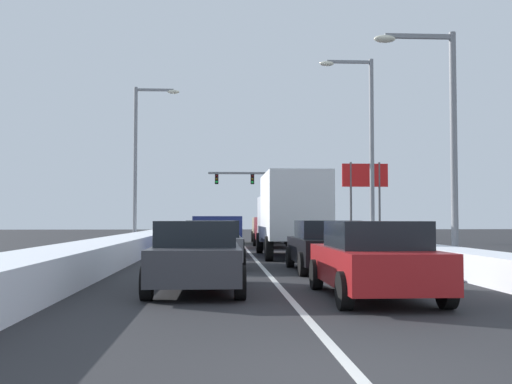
{
  "coord_description": "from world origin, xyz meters",
  "views": [
    {
      "loc": [
        -1.36,
        -5.97,
        1.54
      ],
      "look_at": [
        0.95,
        33.69,
        3.31
      ],
      "focal_mm": 43.28,
      "sensor_mm": 36.0,
      "label": 1
    }
  ],
  "objects_px": {
    "sedan_red_right_lane_nearest": "(374,259)",
    "sedan_black_right_lane_second": "(326,246)",
    "sedan_gray_center_lane_second": "(213,243)",
    "traffic_light_gantry": "(261,188)",
    "box_truck_right_lane_third": "(291,211)",
    "roadside_sign_right": "(365,184)",
    "suv_maroon_right_lane_fourth": "(274,229)",
    "street_lamp_left_mid": "(141,152)",
    "suv_tan_right_lane_fifth": "(269,227)",
    "street_lamp_right_near": "(442,125)",
    "sedan_white_center_lane_fourth": "(214,234)",
    "suv_green_center_lane_fifth": "(215,228)",
    "sedan_charcoal_center_lane_nearest": "(197,255)",
    "street_lamp_right_mid": "(365,138)",
    "suv_navy_center_lane_third": "(218,232)"
  },
  "relations": [
    {
      "from": "sedan_red_right_lane_nearest",
      "to": "box_truck_right_lane_third",
      "type": "xyz_separation_m",
      "value": [
        -0.08,
        13.26,
        1.14
      ]
    },
    {
      "from": "street_lamp_left_mid",
      "to": "suv_tan_right_lane_fifth",
      "type": "bearing_deg",
      "value": 27.47
    },
    {
      "from": "sedan_black_right_lane_second",
      "to": "street_lamp_right_near",
      "type": "relative_size",
      "value": 0.6
    },
    {
      "from": "suv_tan_right_lane_fifth",
      "to": "street_lamp_right_near",
      "type": "distance_m",
      "value": 21.83
    },
    {
      "from": "sedan_red_right_lane_nearest",
      "to": "street_lamp_right_near",
      "type": "bearing_deg",
      "value": 60.62
    },
    {
      "from": "box_truck_right_lane_third",
      "to": "traffic_light_gantry",
      "type": "relative_size",
      "value": 0.95
    },
    {
      "from": "sedan_red_right_lane_nearest",
      "to": "box_truck_right_lane_third",
      "type": "distance_m",
      "value": 13.31
    },
    {
      "from": "suv_tan_right_lane_fifth",
      "to": "street_lamp_left_mid",
      "type": "relative_size",
      "value": 0.53
    },
    {
      "from": "sedan_black_right_lane_second",
      "to": "traffic_light_gantry",
      "type": "bearing_deg",
      "value": 88.88
    },
    {
      "from": "sedan_black_right_lane_second",
      "to": "street_lamp_right_near",
      "type": "xyz_separation_m",
      "value": [
        3.9,
        0.94,
        3.79
      ]
    },
    {
      "from": "sedan_charcoal_center_lane_nearest",
      "to": "street_lamp_right_near",
      "type": "bearing_deg",
      "value": 37.14
    },
    {
      "from": "sedan_black_right_lane_second",
      "to": "box_truck_right_lane_third",
      "type": "height_order",
      "value": "box_truck_right_lane_third"
    },
    {
      "from": "suv_navy_center_lane_third",
      "to": "street_lamp_left_mid",
      "type": "xyz_separation_m",
      "value": [
        -4.53,
        9.7,
        4.47
      ]
    },
    {
      "from": "suv_green_center_lane_fifth",
      "to": "street_lamp_left_mid",
      "type": "height_order",
      "value": "street_lamp_left_mid"
    },
    {
      "from": "sedan_white_center_lane_fourth",
      "to": "street_lamp_left_mid",
      "type": "xyz_separation_m",
      "value": [
        -4.29,
        3.1,
        4.72
      ]
    },
    {
      "from": "traffic_light_gantry",
      "to": "street_lamp_right_mid",
      "type": "height_order",
      "value": "street_lamp_right_mid"
    },
    {
      "from": "street_lamp_right_mid",
      "to": "sedan_black_right_lane_second",
      "type": "bearing_deg",
      "value": -108.99
    },
    {
      "from": "sedan_charcoal_center_lane_nearest",
      "to": "sedan_gray_center_lane_second",
      "type": "height_order",
      "value": "same"
    },
    {
      "from": "sedan_white_center_lane_fourth",
      "to": "street_lamp_right_mid",
      "type": "bearing_deg",
      "value": -25.24
    },
    {
      "from": "sedan_black_right_lane_second",
      "to": "suv_navy_center_lane_third",
      "type": "height_order",
      "value": "suv_navy_center_lane_third"
    },
    {
      "from": "street_lamp_right_mid",
      "to": "sedan_white_center_lane_fourth",
      "type": "bearing_deg",
      "value": 154.76
    },
    {
      "from": "box_truck_right_lane_third",
      "to": "sedan_red_right_lane_nearest",
      "type": "bearing_deg",
      "value": -89.65
    },
    {
      "from": "sedan_red_right_lane_nearest",
      "to": "street_lamp_left_mid",
      "type": "bearing_deg",
      "value": 107.5
    },
    {
      "from": "sedan_red_right_lane_nearest",
      "to": "suv_maroon_right_lane_fourth",
      "type": "bearing_deg",
      "value": 90.09
    },
    {
      "from": "sedan_red_right_lane_nearest",
      "to": "sedan_white_center_lane_fourth",
      "type": "relative_size",
      "value": 1.0
    },
    {
      "from": "sedan_red_right_lane_nearest",
      "to": "sedan_black_right_lane_second",
      "type": "xyz_separation_m",
      "value": [
        0.13,
        6.21,
        0.0
      ]
    },
    {
      "from": "street_lamp_left_mid",
      "to": "roadside_sign_right",
      "type": "bearing_deg",
      "value": 21.57
    },
    {
      "from": "sedan_red_right_lane_nearest",
      "to": "suv_maroon_right_lane_fourth",
      "type": "height_order",
      "value": "suv_maroon_right_lane_fourth"
    },
    {
      "from": "sedan_gray_center_lane_second",
      "to": "suv_green_center_lane_fifth",
      "type": "distance_m",
      "value": 19.34
    },
    {
      "from": "roadside_sign_right",
      "to": "street_lamp_right_mid",
      "type": "bearing_deg",
      "value": -103.26
    },
    {
      "from": "box_truck_right_lane_third",
      "to": "sedan_white_center_lane_fourth",
      "type": "relative_size",
      "value": 1.6
    },
    {
      "from": "traffic_light_gantry",
      "to": "street_lamp_left_mid",
      "type": "relative_size",
      "value": 0.81
    },
    {
      "from": "suv_green_center_lane_fifth",
      "to": "street_lamp_right_near",
      "type": "xyz_separation_m",
      "value": [
        7.33,
        -20.36,
        3.54
      ]
    },
    {
      "from": "sedan_black_right_lane_second",
      "to": "suv_green_center_lane_fifth",
      "type": "xyz_separation_m",
      "value": [
        -3.44,
        21.3,
        0.25
      ]
    },
    {
      "from": "box_truck_right_lane_third",
      "to": "roadside_sign_right",
      "type": "xyz_separation_m",
      "value": [
        7.07,
        16.8,
        2.12
      ]
    },
    {
      "from": "suv_maroon_right_lane_fourth",
      "to": "street_lamp_left_mid",
      "type": "bearing_deg",
      "value": 162.86
    },
    {
      "from": "sedan_gray_center_lane_second",
      "to": "traffic_light_gantry",
      "type": "height_order",
      "value": "traffic_light_gantry"
    },
    {
      "from": "sedan_red_right_lane_nearest",
      "to": "suv_maroon_right_lane_fourth",
      "type": "distance_m",
      "value": 21.92
    },
    {
      "from": "box_truck_right_lane_third",
      "to": "street_lamp_left_mid",
      "type": "distance_m",
      "value": 13.83
    },
    {
      "from": "suv_tan_right_lane_fifth",
      "to": "street_lamp_right_near",
      "type": "height_order",
      "value": "street_lamp_right_near"
    },
    {
      "from": "sedan_gray_center_lane_second",
      "to": "street_lamp_right_near",
      "type": "xyz_separation_m",
      "value": [
        7.27,
        -1.02,
        3.79
      ]
    },
    {
      "from": "sedan_white_center_lane_fourth",
      "to": "street_lamp_right_near",
      "type": "height_order",
      "value": "street_lamp_right_near"
    },
    {
      "from": "sedan_black_right_lane_second",
      "to": "street_lamp_left_mid",
      "type": "relative_size",
      "value": 0.48
    },
    {
      "from": "sedan_gray_center_lane_second",
      "to": "traffic_light_gantry",
      "type": "bearing_deg",
      "value": 83.82
    },
    {
      "from": "suv_maroon_right_lane_fourth",
      "to": "roadside_sign_right",
      "type": "xyz_separation_m",
      "value": [
        7.02,
        8.14,
        3.0
      ]
    },
    {
      "from": "street_lamp_right_near",
      "to": "suv_tan_right_lane_fifth",
      "type": "bearing_deg",
      "value": 100.26
    },
    {
      "from": "suv_green_center_lane_fifth",
      "to": "sedan_charcoal_center_lane_nearest",
      "type": "bearing_deg",
      "value": -90.45
    },
    {
      "from": "suv_maroon_right_lane_fourth",
      "to": "street_lamp_right_mid",
      "type": "relative_size",
      "value": 0.52
    },
    {
      "from": "suv_tan_right_lane_fifth",
      "to": "sedan_gray_center_lane_second",
      "type": "distance_m",
      "value": 20.47
    },
    {
      "from": "sedan_red_right_lane_nearest",
      "to": "box_truck_right_lane_third",
      "type": "height_order",
      "value": "box_truck_right_lane_third"
    }
  ]
}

